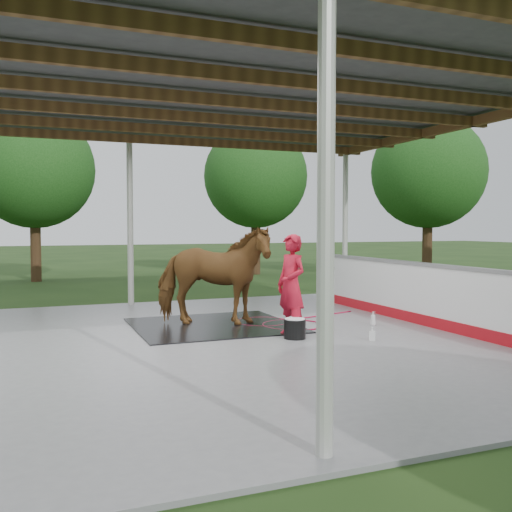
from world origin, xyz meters
name	(u,v)px	position (x,y,z in m)	size (l,w,h in m)	color
ground	(180,346)	(0.00, 0.00, 0.00)	(100.00, 100.00, 0.00)	#1E3814
concrete_slab	(180,345)	(0.00, 0.00, 0.03)	(12.00, 10.00, 0.05)	slate
pavilion_structure	(178,89)	(0.00, 0.00, 3.97)	(12.60, 10.60, 4.05)	beige
dasher_board	(423,295)	(4.60, 0.00, 0.59)	(0.16, 8.00, 1.15)	#AF0E18
tree_belt	(183,113)	(0.30, 0.90, 3.79)	(28.00, 28.00, 5.80)	#382314
rubber_mat	(213,325)	(0.94, 1.27, 0.06)	(2.84, 2.66, 0.02)	black
horse	(213,276)	(0.94, 1.27, 0.97)	(0.97, 2.13, 1.80)	brown
handler	(291,285)	(1.89, -0.05, 0.90)	(0.62, 0.40, 1.69)	red
wash_bucket	(295,328)	(1.82, -0.34, 0.22)	(0.36, 0.36, 0.33)	black
soap_bottle_a	(373,319)	(3.68, 0.24, 0.18)	(0.10, 0.10, 0.26)	silver
soap_bottle_b	(372,334)	(2.89, -0.94, 0.16)	(0.10, 0.10, 0.22)	#338CD8
hose_coil	(280,323)	(2.15, 1.02, 0.06)	(2.78, 1.64, 0.02)	#A90C33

